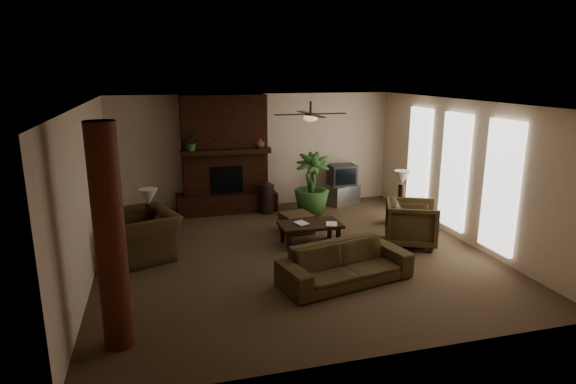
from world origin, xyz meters
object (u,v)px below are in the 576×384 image
object	(u,v)px
ottoman	(297,223)
floor_plant	(312,197)
side_table_right	(401,212)
sofa	(345,258)
floor_vase	(267,195)
armchair_left	(141,227)
side_table_left	(150,236)
log_column	(110,239)
coffee_table	(310,226)
tv_stand	(342,194)
armchair_right	(411,221)
lamp_right	(402,180)
lamp_left	(149,199)

from	to	relation	value
ottoman	floor_plant	size ratio (longest dim) A/B	0.41
side_table_right	sofa	bearing A→B (deg)	-132.59
ottoman	floor_vase	world-z (taller)	floor_vase
floor_vase	floor_plant	world-z (taller)	floor_plant
sofa	armchair_left	world-z (taller)	armchair_left
sofa	side_table_left	world-z (taller)	sofa
log_column	coffee_table	xyz separation A→B (m)	(3.41, 2.83, -1.03)
tv_stand	floor_vase	distance (m)	2.08
armchair_left	sofa	bearing A→B (deg)	36.71
armchair_left	armchair_right	size ratio (longest dim) A/B	1.34
log_column	lamp_right	bearing A→B (deg)	31.91
side_table_left	floor_vase	bearing A→B (deg)	34.49
ottoman	side_table_left	size ratio (longest dim) A/B	1.09
coffee_table	floor_vase	bearing A→B (deg)	98.36
ottoman	side_table_right	bearing A→B (deg)	-1.61
armchair_left	lamp_left	world-z (taller)	lamp_left
armchair_left	coffee_table	distance (m)	3.19
armchair_left	armchair_right	distance (m)	5.14
ottoman	lamp_right	bearing A→B (deg)	-0.32
sofa	armchair_left	size ratio (longest dim) A/B	1.67
armchair_right	floor_plant	world-z (taller)	armchair_right
log_column	sofa	size ratio (longest dim) A/B	1.29
sofa	coffee_table	world-z (taller)	sofa
log_column	floor_vase	world-z (taller)	log_column
lamp_left	floor_vase	bearing A→B (deg)	34.46
floor_vase	side_table_right	bearing A→B (deg)	-30.88
log_column	floor_vase	bearing A→B (deg)	59.31
log_column	floor_plant	world-z (taller)	log_column
ottoman	floor_plant	xyz separation A→B (m)	(0.71, 1.17, 0.21)
armchair_left	floor_plant	size ratio (longest dim) A/B	0.88
side_table_right	lamp_right	xyz separation A→B (m)	(0.01, 0.05, 0.73)
armchair_left	lamp_left	distance (m)	0.57
ottoman	tv_stand	world-z (taller)	tv_stand
armchair_left	ottoman	distance (m)	3.22
coffee_table	floor_plant	size ratio (longest dim) A/B	0.82
log_column	side_table_left	distance (m)	3.52
floor_vase	lamp_left	distance (m)	3.30
ottoman	floor_vase	bearing A→B (deg)	100.91
armchair_left	tv_stand	distance (m)	5.48
floor_plant	lamp_left	distance (m)	4.01
side_table_right	floor_vase	bearing A→B (deg)	149.12
tv_stand	floor_vase	xyz separation A→B (m)	(-2.05, -0.29, 0.18)
ottoman	lamp_right	xyz separation A→B (m)	(2.42, -0.01, 0.80)
ottoman	lamp_right	size ratio (longest dim) A/B	0.92
coffee_table	side_table_right	xyz separation A→B (m)	(2.36, 0.72, -0.10)
tv_stand	armchair_right	bearing A→B (deg)	-110.87
side_table_left	lamp_left	distance (m)	0.73
ottoman	side_table_left	distance (m)	3.01
coffee_table	side_table_right	world-z (taller)	side_table_right
log_column	armchair_right	world-z (taller)	log_column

